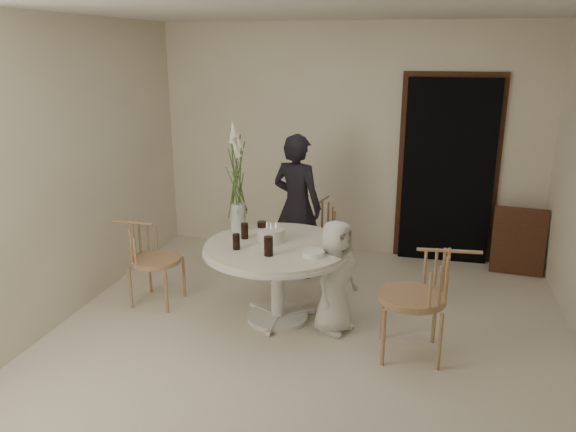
% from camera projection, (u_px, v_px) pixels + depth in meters
% --- Properties ---
extents(ground, '(4.50, 4.50, 0.00)m').
position_uv_depth(ground, '(309.00, 336.00, 4.89)').
color(ground, silver).
rests_on(ground, ground).
extents(room_shell, '(4.50, 4.50, 4.50)m').
position_uv_depth(room_shell, '(312.00, 152.00, 4.42)').
color(room_shell, silver).
rests_on(room_shell, ground).
extents(doorway, '(1.00, 0.10, 2.10)m').
position_uv_depth(doorway, '(448.00, 172.00, 6.37)').
color(doorway, black).
rests_on(doorway, ground).
extents(door_trim, '(1.12, 0.03, 2.22)m').
position_uv_depth(door_trim, '(448.00, 166.00, 6.39)').
color(door_trim, '#4E301A').
rests_on(door_trim, ground).
extents(table, '(1.33, 1.33, 0.73)m').
position_uv_depth(table, '(277.00, 257.00, 5.02)').
color(table, silver).
rests_on(table, ground).
extents(picture_frame, '(0.57, 0.22, 0.74)m').
position_uv_depth(picture_frame, '(519.00, 241.00, 6.16)').
color(picture_frame, '#4E301A').
rests_on(picture_frame, ground).
extents(chair_far, '(0.48, 0.51, 0.78)m').
position_uv_depth(chair_far, '(319.00, 225.00, 6.29)').
color(chair_far, tan).
rests_on(chair_far, ground).
extents(chair_right, '(0.59, 0.55, 0.93)m').
position_uv_depth(chair_right, '(430.00, 287.00, 4.42)').
color(chair_right, tan).
rests_on(chair_right, ground).
extents(chair_left, '(0.51, 0.47, 0.82)m').
position_uv_depth(chair_left, '(145.00, 250.00, 5.42)').
color(chair_left, tan).
rests_on(chair_left, ground).
extents(girl, '(0.66, 0.53, 1.56)m').
position_uv_depth(girl, '(297.00, 206.00, 6.01)').
color(girl, black).
rests_on(girl, ground).
extents(boy, '(0.50, 0.59, 1.02)m').
position_uv_depth(boy, '(336.00, 277.00, 4.85)').
color(boy, silver).
rests_on(boy, ground).
extents(birthday_cake, '(0.25, 0.25, 0.17)m').
position_uv_depth(birthday_cake, '(271.00, 235.00, 5.06)').
color(birthday_cake, silver).
rests_on(birthday_cake, table).
extents(cola_tumbler_a, '(0.08, 0.08, 0.14)m').
position_uv_depth(cola_tumbler_a, '(236.00, 242.00, 4.85)').
color(cola_tumbler_a, black).
rests_on(cola_tumbler_a, table).
extents(cola_tumbler_b, '(0.10, 0.10, 0.17)m').
position_uv_depth(cola_tumbler_b, '(268.00, 246.00, 4.71)').
color(cola_tumbler_b, black).
rests_on(cola_tumbler_b, table).
extents(cola_tumbler_c, '(0.07, 0.07, 0.14)m').
position_uv_depth(cola_tumbler_c, '(245.00, 231.00, 5.13)').
color(cola_tumbler_c, black).
rests_on(cola_tumbler_c, table).
extents(cola_tumbler_d, '(0.10, 0.10, 0.17)m').
position_uv_depth(cola_tumbler_d, '(262.00, 231.00, 5.09)').
color(cola_tumbler_d, black).
rests_on(cola_tumbler_d, table).
extents(plate_stack, '(0.23, 0.23, 0.05)m').
position_uv_depth(plate_stack, '(314.00, 253.00, 4.71)').
color(plate_stack, white).
rests_on(plate_stack, table).
extents(flower_vase, '(0.14, 0.14, 1.06)m').
position_uv_depth(flower_vase, '(237.00, 182.00, 5.23)').
color(flower_vase, silver).
rests_on(flower_vase, table).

